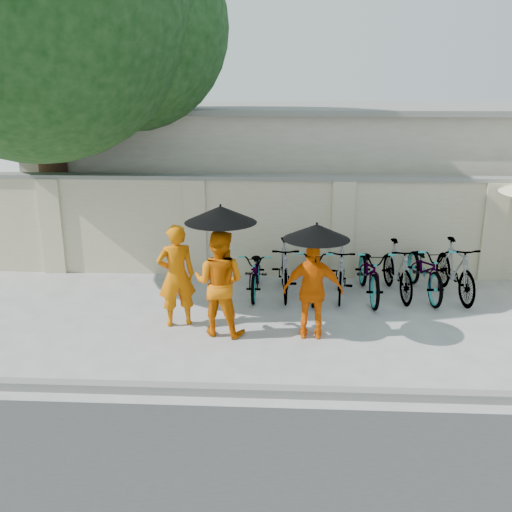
{
  "coord_description": "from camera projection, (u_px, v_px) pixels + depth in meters",
  "views": [
    {
      "loc": [
        0.84,
        -8.21,
        3.88
      ],
      "look_at": [
        0.36,
        0.86,
        1.1
      ],
      "focal_mm": 40.0,
      "sensor_mm": 36.0,
      "label": 1
    }
  ],
  "objects": [
    {
      "name": "parasol_right",
      "position": [
        317.0,
        232.0,
        8.46
      ],
      "size": [
        1.01,
        1.01,
        0.97
      ],
      "color": "black",
      "rests_on": "ground"
    },
    {
      "name": "bike_2",
      "position": [
        313.0,
        270.0,
        10.71
      ],
      "size": [
        0.68,
        1.88,
        0.98
      ],
      "primitive_type": "imported",
      "rotation": [
        0.0,
        0.0,
        0.01
      ],
      "color": "gray",
      "rests_on": "ground"
    },
    {
      "name": "monk_right",
      "position": [
        313.0,
        290.0,
        8.82
      ],
      "size": [
        0.94,
        0.42,
        1.57
      ],
      "primitive_type": "imported",
      "rotation": [
        0.0,
        0.0,
        3.11
      ],
      "color": "#EB6005",
      "rests_on": "ground"
    },
    {
      "name": "bike_0",
      "position": [
        256.0,
        271.0,
        10.8
      ],
      "size": [
        0.61,
        1.69,
        0.88
      ],
      "primitive_type": "imported",
      "rotation": [
        0.0,
        0.0,
        -0.02
      ],
      "color": "gray",
      "rests_on": "ground"
    },
    {
      "name": "compound_wall",
      "position": [
        293.0,
        228.0,
        11.73
      ],
      "size": [
        20.0,
        0.3,
        2.0
      ],
      "primitive_type": "cube",
      "color": "beige",
      "rests_on": "ground"
    },
    {
      "name": "bike_6",
      "position": [
        425.0,
        269.0,
        10.72
      ],
      "size": [
        0.86,
        2.0,
        1.02
      ],
      "primitive_type": "imported",
      "rotation": [
        0.0,
        0.0,
        0.1
      ],
      "color": "gray",
      "rests_on": "ground"
    },
    {
      "name": "kerb",
      "position": [
        218.0,
        390.0,
        7.37
      ],
      "size": [
        40.0,
        0.16,
        0.12
      ],
      "primitive_type": "cube",
      "color": "slate",
      "rests_on": "ground"
    },
    {
      "name": "building_behind",
      "position": [
        329.0,
        172.0,
        15.13
      ],
      "size": [
        14.0,
        6.0,
        3.2
      ],
      "primitive_type": "cube",
      "color": "beige",
      "rests_on": "ground"
    },
    {
      "name": "bike_5",
      "position": [
        398.0,
        269.0,
        10.67
      ],
      "size": [
        0.7,
        1.77,
        1.03
      ],
      "primitive_type": "imported",
      "rotation": [
        0.0,
        0.0,
        0.13
      ],
      "color": "gray",
      "rests_on": "ground"
    },
    {
      "name": "monk_left",
      "position": [
        176.0,
        276.0,
        9.28
      ],
      "size": [
        0.73,
        0.61,
        1.72
      ],
      "primitive_type": "imported",
      "rotation": [
        0.0,
        0.0,
        3.52
      ],
      "color": "#D06603",
      "rests_on": "ground"
    },
    {
      "name": "parasol_center",
      "position": [
        221.0,
        214.0,
        8.55
      ],
      "size": [
        1.1,
        1.1,
        1.13
      ],
      "color": "black",
      "rests_on": "ground"
    },
    {
      "name": "bike_3",
      "position": [
        341.0,
        270.0,
        10.65
      ],
      "size": [
        0.66,
        1.73,
        1.02
      ],
      "primitive_type": "imported",
      "rotation": [
        0.0,
        0.0,
        -0.11
      ],
      "color": "gray",
      "rests_on": "ground"
    },
    {
      "name": "monk_center",
      "position": [
        219.0,
        283.0,
        8.95
      ],
      "size": [
        0.96,
        0.82,
        1.72
      ],
      "primitive_type": "imported",
      "rotation": [
        0.0,
        0.0,
        2.91
      ],
      "color": "#D76405",
      "rests_on": "ground"
    },
    {
      "name": "shade_tree",
      "position": [
        45.0,
        13.0,
        10.55
      ],
      "size": [
        6.7,
        6.2,
        8.2
      ],
      "color": "#482A1B",
      "rests_on": "ground"
    },
    {
      "name": "ground",
      "position": [
        230.0,
        338.0,
        9.01
      ],
      "size": [
        80.0,
        80.0,
        0.0
      ],
      "primitive_type": "plane",
      "color": "#B2B0AE"
    },
    {
      "name": "bike_1",
      "position": [
        284.0,
        268.0,
        10.71
      ],
      "size": [
        0.57,
        1.75,
        1.04
      ],
      "primitive_type": "imported",
      "rotation": [
        0.0,
        0.0,
        0.05
      ],
      "color": "gray",
      "rests_on": "ground"
    },
    {
      "name": "bike_7",
      "position": [
        455.0,
        269.0,
        10.6
      ],
      "size": [
        0.72,
        1.84,
        1.08
      ],
      "primitive_type": "imported",
      "rotation": [
        0.0,
        0.0,
        0.12
      ],
      "color": "gray",
      "rests_on": "ground"
    },
    {
      "name": "bike_4",
      "position": [
        370.0,
        271.0,
        10.61
      ],
      "size": [
        0.75,
        1.94,
        1.01
      ],
      "primitive_type": "imported",
      "rotation": [
        0.0,
        0.0,
        0.04
      ],
      "color": "gray",
      "rests_on": "ground"
    }
  ]
}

